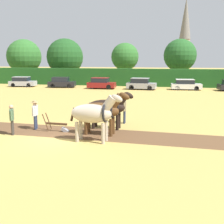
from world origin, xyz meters
TOP-DOWN VIEW (x-y plane):
  - ground_plane at (0.00, 0.00)m, footprint 240.00×240.00m
  - plowed_furrow_strip at (-2.75, 1.49)m, footprint 32.08×3.96m
  - hedgerow at (0.00, 29.52)m, footprint 66.97×1.31m
  - tree_far_left at (-21.26, 35.70)m, footprint 6.38×6.38m
  - tree_left at (-12.49, 33.99)m, footprint 6.35×6.35m
  - tree_center_left at (-1.87, 34.25)m, footprint 4.63×4.63m
  - tree_center at (7.19, 34.50)m, footprint 5.30×5.30m
  - church_spire at (9.49, 74.10)m, footprint 3.32×3.32m
  - draft_horse_lead_left at (2.10, -0.13)m, footprint 2.81×1.09m
  - draft_horse_lead_right at (2.17, 1.27)m, footprint 2.94×1.03m
  - draft_horse_trail_left at (2.22, 2.68)m, footprint 2.93×1.03m
  - plow at (-0.44, 1.39)m, footprint 1.57×0.48m
  - farmer_at_plow at (-1.98, 1.63)m, footprint 0.43×0.67m
  - farmer_beside_team at (2.97, 4.26)m, footprint 0.44×0.68m
  - farmer_onlooker_left at (-2.65, 0.22)m, footprint 0.40×0.61m
  - parked_car_far_left at (-15.96, 25.13)m, footprint 4.00×2.21m
  - parked_car_left at (-9.78, 25.31)m, footprint 4.10×2.45m
  - parked_car_center_left at (-3.65, 24.62)m, footprint 3.84×1.77m
  - parked_car_center at (1.91, 24.75)m, footprint 4.03×2.05m
  - parked_car_center_right at (7.86, 25.60)m, footprint 4.09×2.02m

SIDE VIEW (x-z plane):
  - ground_plane at x=0.00m, z-range 0.00..0.00m
  - plowed_furrow_strip at x=-2.75m, z-range 0.00..0.01m
  - plow at x=-0.44m, z-range -0.25..0.88m
  - parked_car_center_right at x=7.86m, z-range -0.03..1.40m
  - parked_car_far_left at x=-15.96m, z-range -0.03..1.45m
  - parked_car_left at x=-9.78m, z-range -0.03..1.46m
  - parked_car_center_left at x=-3.65m, z-range -0.03..1.52m
  - parked_car_center at x=1.91m, z-range -0.03..1.53m
  - farmer_onlooker_left at x=-2.65m, z-range 0.14..1.82m
  - farmer_at_plow at x=-1.98m, z-range 0.15..1.88m
  - farmer_beside_team at x=2.97m, z-range 0.16..1.90m
  - draft_horse_trail_left at x=2.22m, z-range 0.15..2.48m
  - hedgerow at x=0.00m, z-range 0.00..2.64m
  - draft_horse_lead_right at x=2.17m, z-range 0.13..2.60m
  - draft_horse_lead_left at x=2.10m, z-range 0.19..2.73m
  - tree_left at x=-12.49m, z-range 0.62..8.23m
  - tree_center_left at x=-1.87m, z-range 1.05..7.82m
  - tree_far_left at x=-21.26m, z-range 0.66..8.37m
  - tree_center at x=7.19m, z-range 1.00..8.32m
  - church_spire at x=9.49m, z-range 0.50..22.08m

